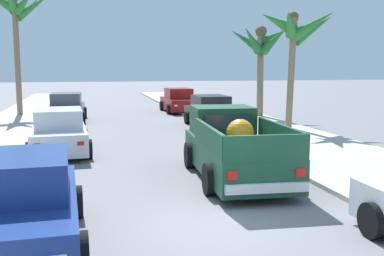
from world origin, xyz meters
TOP-DOWN VIEW (x-y plane):
  - ground_plane at (0.00, 0.00)m, footprint 160.00×160.00m
  - sidewalk_left at (-5.46, 12.00)m, footprint 4.60×60.00m
  - sidewalk_right at (5.46, 12.00)m, footprint 4.60×60.00m
  - curb_left at (-4.56, 12.00)m, footprint 0.16×60.00m
  - curb_right at (4.56, 12.00)m, footprint 0.16×60.00m
  - pickup_truck at (1.43, 3.60)m, footprint 2.43×5.31m
  - car_left_near at (-3.47, -0.23)m, footprint 2.17×4.32m
  - car_right_near at (-3.52, 17.70)m, footprint 2.10×4.29m
  - car_left_mid at (3.54, 13.79)m, footprint 2.09×4.29m
  - car_right_mid at (-3.36, 8.20)m, footprint 2.20×4.33m
  - car_right_far at (3.38, 21.24)m, footprint 2.07×4.28m
  - palm_tree_left_mid at (7.27, 16.83)m, footprint 3.32×3.48m
  - palm_tree_right_mid at (6.90, 11.56)m, footprint 3.83×3.90m
  - palm_tree_left_back at (-6.31, 20.72)m, footprint 4.03×3.68m

SIDE VIEW (x-z plane):
  - ground_plane at x=0.00m, z-range 0.00..0.00m
  - curb_left at x=-4.56m, z-range 0.00..0.10m
  - curb_right at x=4.56m, z-range 0.00..0.10m
  - sidewalk_left at x=-5.46m, z-range 0.00..0.12m
  - sidewalk_right at x=5.46m, z-range 0.00..0.12m
  - car_left_near at x=-3.47m, z-range -0.06..1.48m
  - car_right_near at x=-3.52m, z-range -0.06..1.48m
  - car_left_mid at x=3.54m, z-range -0.06..1.48m
  - car_right_mid at x=-3.36m, z-range -0.06..1.48m
  - car_right_far at x=3.38m, z-range -0.06..1.48m
  - pickup_truck at x=1.43m, z-range -0.11..1.69m
  - palm_tree_left_mid at x=7.27m, z-range 1.55..6.83m
  - palm_tree_right_mid at x=6.90m, z-range 1.83..7.35m
  - palm_tree_left_back at x=-6.31m, z-range 2.48..9.79m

